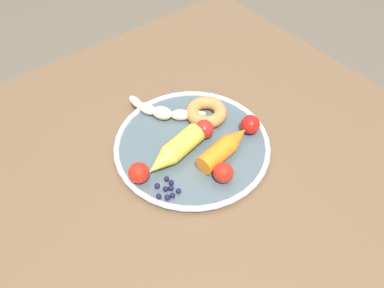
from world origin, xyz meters
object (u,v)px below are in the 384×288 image
plate (192,145)px  donut (206,112)px  carrot_yellow (174,151)px  tomato_near (139,173)px  banana (163,112)px  carrot_orange (225,147)px  tomato_far (204,129)px  tomato_mid (250,125)px  blueberry_pile (168,190)px  tomato_extra (223,173)px  dining_table (213,177)px

plate → donut: donut is taller
carrot_yellow → tomato_near: 0.09m
plate → carrot_yellow: (-0.01, 0.05, 0.02)m
carrot_yellow → banana: bearing=-25.8°
carrot_orange → carrot_yellow: (0.05, 0.09, 0.00)m
carrot_orange → donut: carrot_orange is taller
carrot_orange → tomato_far: bearing=1.4°
plate → donut: size_ratio=3.60×
tomato_near → tomato_mid: (-0.04, -0.26, 0.00)m
blueberry_pile → tomato_extra: size_ratio=1.27×
tomato_mid → tomato_far: bearing=59.2°
tomato_far → tomato_mid: bearing=-120.8°
dining_table → carrot_yellow: (0.04, 0.08, 0.12)m
plate → tomato_far: bearing=-86.0°
carrot_yellow → dining_table: bearing=-114.3°
carrot_orange → tomato_near: (0.05, 0.17, 0.00)m
carrot_orange → plate: bearing=30.4°
tomato_far → tomato_extra: bearing=158.3°
dining_table → donut: size_ratio=10.99×
dining_table → donut: donut is taller
blueberry_pile → tomato_mid: bearing=-85.7°
tomato_far → tomato_near: bearing=93.5°
tomato_near → tomato_far: same height
carrot_orange → tomato_mid: bearing=-80.7°
dining_table → tomato_near: size_ratio=24.24×
banana → blueberry_pile: (-0.17, 0.12, -0.00)m
dining_table → tomato_mid: size_ratio=24.21×
carrot_yellow → blueberry_pile: size_ratio=2.82×
dining_table → carrot_yellow: size_ratio=7.00×
banana → tomato_extra: (-0.22, 0.01, 0.01)m
banana → blueberry_pile: 0.21m
carrot_orange → donut: bearing=-20.2°
carrot_yellow → tomato_mid: carrot_yellow is taller
carrot_orange → tomato_mid: tomato_mid is taller
carrot_yellow → blueberry_pile: carrot_yellow is taller
tomato_near → plate: bearing=-86.6°
dining_table → carrot_orange: (-0.02, -0.01, 0.12)m
carrot_orange → tomato_extra: size_ratio=3.47×
carrot_orange → dining_table: bearing=26.4°
plate → donut: (0.04, -0.08, 0.02)m
tomato_mid → blueberry_pile: bearing=94.3°
tomato_far → carrot_yellow: bearing=96.6°
donut → tomato_extra: size_ratio=2.28×
plate → tomato_far: size_ratio=8.05×
donut → tomato_near: bearing=103.7°
plate → blueberry_pile: size_ratio=6.46×
plate → tomato_mid: (-0.05, -0.12, 0.02)m
donut → tomato_far: (-0.04, 0.04, 0.01)m
donut → tomato_extra: (-0.15, 0.09, 0.01)m
tomato_extra → tomato_far: bearing=-21.7°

